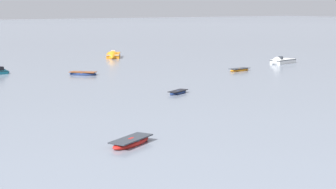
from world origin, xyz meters
name	(u,v)px	position (x,y,z in m)	size (l,w,h in m)	color
motorboat_moored_0	(280,62)	(63.40, 67.95, 0.27)	(5.90, 3.00, 1.93)	white
rowboat_moored_0	(178,92)	(30.89, 50.58, 0.13)	(3.21, 2.25, 0.48)	navy
rowboat_moored_3	(83,74)	(29.27, 71.81, 0.17)	(3.80, 3.85, 0.64)	navy
motorboat_moored_2	(113,56)	(44.85, 92.41, 0.31)	(5.32, 6.81, 2.25)	orange
rowboat_moored_4	(131,142)	(15.24, 33.40, 0.17)	(4.22, 3.07, 0.64)	red
rowboat_moored_5	(239,70)	(50.69, 63.46, 0.16)	(3.85, 1.70, 0.59)	orange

